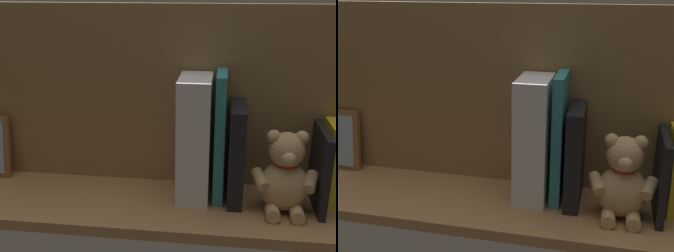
# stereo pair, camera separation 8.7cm
# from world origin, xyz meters

# --- Properties ---
(ground_plane) EXTENTS (1.17, 0.25, 0.02)m
(ground_plane) POSITION_xyz_m (0.00, 0.00, -0.01)
(ground_plane) COLOR #A87A4C
(shelf_back_panel) EXTENTS (1.17, 0.02, 0.39)m
(shelf_back_panel) POSITION_xyz_m (0.00, -0.10, 0.20)
(shelf_back_panel) COLOR olive
(shelf_back_panel) RESTS_ON ground_plane
(book_7) EXTENTS (0.02, 0.14, 0.16)m
(book_7) POSITION_xyz_m (-0.30, -0.02, 0.08)
(book_7) COLOR black
(book_7) RESTS_ON ground_plane
(teddy_bear) EXTENTS (0.13, 0.11, 0.17)m
(teddy_bear) POSITION_xyz_m (-0.23, 0.01, 0.07)
(teddy_bear) COLOR tan
(teddy_bear) RESTS_ON ground_plane
(book_8) EXTENTS (0.03, 0.13, 0.20)m
(book_8) POSITION_xyz_m (-0.14, -0.03, 0.10)
(book_8) COLOR black
(book_8) RESTS_ON ground_plane
(book_9) EXTENTS (0.02, 0.11, 0.26)m
(book_9) POSITION_xyz_m (-0.10, -0.04, 0.13)
(book_9) COLOR teal
(book_9) RESTS_ON ground_plane
(dictionary_thick_white) EXTENTS (0.06, 0.12, 0.26)m
(dictionary_thick_white) POSITION_xyz_m (-0.05, -0.03, 0.13)
(dictionary_thick_white) COLOR white
(dictionary_thick_white) RESTS_ON ground_plane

